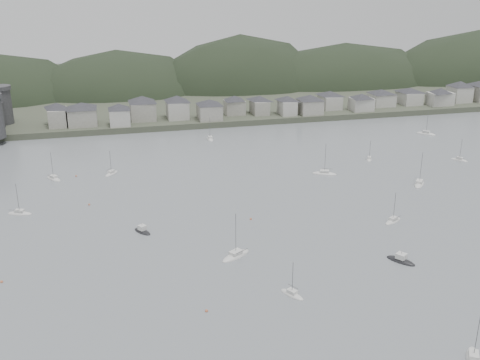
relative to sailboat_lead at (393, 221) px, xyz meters
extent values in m
plane|color=slate|center=(-40.30, -42.89, -0.18)|extent=(900.00, 900.00, 0.00)
cube|color=#383D2D|center=(-40.30, 252.11, 1.32)|extent=(900.00, 250.00, 3.00)
ellipsoid|color=black|center=(-72.60, 229.97, -10.15)|extent=(132.08, 90.41, 79.74)
ellipsoid|color=black|center=(10.35, 230.04, -12.86)|extent=(133.88, 88.37, 101.41)
ellipsoid|color=black|center=(85.65, 225.02, -10.50)|extent=(165.81, 81.78, 82.55)
ellipsoid|color=black|center=(194.14, 222.68, -13.00)|extent=(177.60, 96.61, 102.57)
cylinder|color=#2E2E30|center=(-132.30, 151.11, 11.32)|extent=(10.00, 10.00, 17.00)
cube|color=gray|center=(-105.30, 139.07, 7.11)|extent=(8.34, 12.91, 8.59)
pyramid|color=#27262B|center=(-105.30, 139.07, 12.91)|extent=(15.78, 15.78, 3.01)
cube|color=gray|center=(-93.62, 138.43, 7.00)|extent=(13.68, 13.35, 8.36)
pyramid|color=#27262B|center=(-93.62, 138.43, 12.64)|extent=(20.07, 20.07, 2.93)
cube|color=#A7A69D|center=(-75.87, 133.13, 6.86)|extent=(9.78, 10.20, 8.08)
pyramid|color=#27262B|center=(-75.87, 133.13, 12.31)|extent=(14.83, 14.83, 2.83)
cube|color=gray|center=(-63.81, 142.75, 7.37)|extent=(12.59, 13.33, 9.09)
pyramid|color=#27262B|center=(-63.81, 142.75, 13.50)|extent=(19.24, 19.24, 3.18)
cube|color=#A7A69D|center=(-46.04, 141.21, 7.25)|extent=(10.74, 12.17, 8.87)
pyramid|color=#27262B|center=(-46.04, 141.21, 13.24)|extent=(17.01, 17.01, 3.10)
cube|color=gray|center=(-30.37, 134.64, 6.67)|extent=(11.63, 12.09, 7.69)
pyramid|color=#27262B|center=(-30.37, 134.64, 11.86)|extent=(17.61, 17.61, 2.69)
cube|color=gray|center=(-15.04, 143.30, 6.54)|extent=(10.37, 9.35, 7.44)
pyramid|color=#27262B|center=(-15.04, 143.30, 11.56)|extent=(14.65, 14.65, 2.60)
cube|color=gray|center=(-1.67, 140.90, 6.43)|extent=(8.24, 12.20, 7.22)
pyramid|color=#27262B|center=(-1.67, 140.90, 11.31)|extent=(15.17, 15.17, 2.53)
cube|color=#A7A69D|center=(12.20, 135.66, 6.55)|extent=(8.06, 10.91, 7.46)
pyramid|color=#27262B|center=(12.20, 135.66, 11.59)|extent=(14.08, 14.08, 2.61)
cube|color=gray|center=(24.52, 134.17, 6.65)|extent=(11.73, 11.78, 7.66)
pyramid|color=#27262B|center=(24.52, 134.17, 11.82)|extent=(17.46, 17.46, 2.68)
cube|color=#A7A69D|center=(40.34, 144.02, 6.49)|extent=(10.19, 13.02, 7.33)
pyramid|color=#27262B|center=(40.34, 144.02, 11.44)|extent=(17.23, 17.23, 2.57)
cube|color=#A7A69D|center=(55.25, 135.17, 6.26)|extent=(11.70, 9.81, 6.88)
pyramid|color=#27262B|center=(55.25, 135.17, 10.90)|extent=(15.97, 15.97, 2.41)
cube|color=#A7A69D|center=(72.10, 144.02, 6.32)|extent=(12.83, 12.48, 7.00)
pyramid|color=#27262B|center=(72.10, 144.02, 11.05)|extent=(18.79, 18.79, 2.45)
cube|color=#A7A69D|center=(90.43, 144.53, 6.31)|extent=(11.07, 13.50, 6.97)
pyramid|color=#27262B|center=(90.43, 144.53, 11.01)|extent=(18.25, 18.25, 2.44)
cube|color=#A7A69D|center=(105.72, 136.83, 6.49)|extent=(13.75, 9.12, 7.34)
pyramid|color=#27262B|center=(105.72, 136.83, 11.44)|extent=(16.97, 16.97, 2.57)
cube|color=#A7A69D|center=(122.62, 143.06, 7.35)|extent=(11.37, 11.57, 9.05)
pyramid|color=#27262B|center=(122.62, 143.06, 13.46)|extent=(17.03, 17.03, 3.17)
ellipsoid|color=silver|center=(0.00, 0.00, -0.13)|extent=(7.70, 5.63, 1.49)
cube|color=silver|center=(0.00, 0.00, 0.92)|extent=(3.08, 2.68, 0.70)
cylinder|color=#3F3F42|center=(0.00, 0.00, 4.68)|extent=(0.12, 0.12, 9.32)
cylinder|color=#3F3F42|center=(1.18, -0.63, 1.47)|extent=(3.00, 1.67, 0.10)
ellipsoid|color=silver|center=(68.24, 90.36, -0.13)|extent=(8.39, 8.97, 1.86)
cube|color=silver|center=(68.24, 90.36, 1.10)|extent=(3.69, 3.80, 0.70)
cylinder|color=#3F3F42|center=(68.24, 90.36, 5.85)|extent=(0.12, 0.12, 11.65)
cylinder|color=#3F3F42|center=(67.14, 89.10, 1.65)|extent=(2.84, 3.22, 0.10)
ellipsoid|color=silver|center=(-52.25, -10.23, -0.13)|extent=(9.96, 7.87, 1.96)
cube|color=silver|center=(-52.25, -10.23, 1.15)|extent=(4.05, 3.65, 0.70)
cylinder|color=#3F3F42|center=(-52.25, -10.23, 6.14)|extent=(0.12, 0.12, 12.24)
cylinder|color=#3F3F42|center=(-50.76, -11.17, 1.70)|extent=(3.78, 2.43, 0.10)
ellipsoid|color=silver|center=(-44.14, -32.19, -0.13)|extent=(5.19, 6.95, 1.35)
cube|color=silver|center=(-44.14, -32.19, 0.85)|extent=(2.45, 2.79, 0.70)
cylinder|color=#3F3F42|center=(-44.14, -32.19, 4.24)|extent=(0.12, 0.12, 8.44)
cylinder|color=#3F3F42|center=(-43.54, -31.13, 1.40)|extent=(1.57, 2.70, 0.10)
ellipsoid|color=silver|center=(-82.37, 67.26, -0.13)|extent=(6.33, 7.23, 1.47)
cube|color=silver|center=(-82.37, 67.26, 0.90)|extent=(2.84, 3.02, 0.70)
cylinder|color=#3F3F42|center=(-82.37, 67.26, 4.60)|extent=(0.12, 0.12, 9.16)
cylinder|color=#3F3F42|center=(-83.18, 68.30, 1.45)|extent=(2.09, 2.67, 0.10)
ellipsoid|color=silver|center=(-3.06, 46.78, -0.13)|extent=(9.76, 6.89, 1.88)
cube|color=silver|center=(-3.06, 46.78, 1.11)|extent=(3.87, 3.32, 0.70)
cylinder|color=#3F3F42|center=(-3.06, 46.78, 5.90)|extent=(0.12, 0.12, 11.75)
cylinder|color=#3F3F42|center=(-1.54, 47.53, 1.66)|extent=(3.83, 1.98, 0.10)
ellipsoid|color=silver|center=(-111.77, 34.55, -0.13)|extent=(8.30, 5.06, 1.58)
cube|color=silver|center=(-111.77, 34.55, 0.96)|extent=(3.20, 2.58, 0.70)
cylinder|color=#3F3F42|center=(-111.77, 34.55, 4.97)|extent=(0.12, 0.12, 9.89)
cylinder|color=#3F3F42|center=(-113.11, 34.07, 1.51)|extent=(3.38, 1.30, 0.10)
ellipsoid|color=silver|center=(25.93, 27.53, -0.13)|extent=(8.59, 9.36, 1.93)
cube|color=silver|center=(25.93, 27.53, 1.14)|extent=(3.80, 3.95, 0.70)
cylinder|color=#3F3F42|center=(25.93, 27.53, 6.05)|extent=(0.12, 0.12, 12.06)
cylinder|color=#3F3F42|center=(24.81, 28.86, 1.69)|extent=(2.88, 3.38, 0.10)
ellipsoid|color=silver|center=(22.20, 59.47, -0.13)|extent=(4.87, 6.74, 1.30)
cube|color=silver|center=(22.20, 59.47, 0.82)|extent=(2.33, 2.69, 0.70)
cylinder|color=#3F3F42|center=(22.20, 59.47, 4.09)|extent=(0.12, 0.12, 8.15)
cylinder|color=#3F3F42|center=(21.66, 60.51, 1.37)|extent=(1.45, 2.65, 0.10)
ellipsoid|color=silver|center=(-35.74, 107.11, -0.13)|extent=(2.90, 8.42, 1.67)
cube|color=silver|center=(-35.74, 107.11, 1.01)|extent=(1.92, 2.97, 0.70)
cylinder|color=#3F3F42|center=(-35.74, 107.11, 5.24)|extent=(0.12, 0.12, 10.44)
cylinder|color=#3F3F42|center=(-35.78, 108.61, 1.56)|extent=(0.20, 3.76, 0.10)
ellipsoid|color=silver|center=(-103.55, 66.50, -0.13)|extent=(6.90, 8.20, 1.64)
cube|color=silver|center=(-103.55, 66.50, 0.99)|extent=(3.14, 3.39, 0.70)
cylinder|color=#3F3F42|center=(-103.55, 66.50, 5.15)|extent=(0.12, 0.12, 10.26)
cylinder|color=#3F3F42|center=(-104.41, 65.30, 1.54)|extent=(2.23, 3.06, 0.10)
ellipsoid|color=silver|center=(57.99, 49.34, -0.13)|extent=(5.85, 7.03, 1.40)
cube|color=silver|center=(57.99, 49.34, 0.87)|extent=(2.67, 2.89, 0.70)
cylinder|color=#3F3F42|center=(57.99, 49.34, 4.40)|extent=(0.12, 0.12, 8.76)
cylinder|color=#3F3F42|center=(57.27, 48.30, 1.42)|extent=(1.88, 2.65, 0.10)
ellipsoid|color=silver|center=(-17.90, -62.89, -0.13)|extent=(6.66, 8.08, 1.61)
cube|color=silver|center=(-17.90, -62.89, 0.97)|extent=(3.05, 3.32, 0.70)
cylinder|color=#3F3F42|center=(-17.90, -62.89, 5.04)|extent=(0.12, 0.12, 10.05)
ellipsoid|color=black|center=(-10.91, -23.62, -0.13)|extent=(6.81, 8.22, 1.75)
cube|color=silver|center=(-10.91, -23.62, 1.40)|extent=(3.18, 3.23, 1.40)
cylinder|color=#3F3F42|center=(-10.91, -23.62, 2.30)|extent=(0.10, 0.10, 1.20)
ellipsoid|color=black|center=(-75.19, 11.40, -0.13)|extent=(5.77, 7.04, 1.50)
cube|color=silver|center=(-75.19, 11.40, 1.27)|extent=(2.71, 2.75, 1.40)
cylinder|color=#3F3F42|center=(-75.19, 11.40, 2.17)|extent=(0.10, 0.10, 1.20)
sphere|color=#C36641|center=(-41.87, 12.38, -0.03)|extent=(0.70, 0.70, 0.70)
sphere|color=#C36641|center=(-95.46, 67.78, -0.03)|extent=(0.70, 0.70, 0.70)
sphere|color=#C36641|center=(-110.90, -9.19, -0.03)|extent=(0.70, 0.70, 0.70)
sphere|color=#C36641|center=(-64.83, -33.93, -0.03)|extent=(0.70, 0.70, 0.70)
sphere|color=#C36641|center=(21.54, 59.43, -0.03)|extent=(0.70, 0.70, 0.70)
sphere|color=#C36641|center=(-90.46, 36.92, -0.03)|extent=(0.70, 0.70, 0.70)
camera|label=1|loc=(-83.29, -136.48, 68.03)|focal=40.73mm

